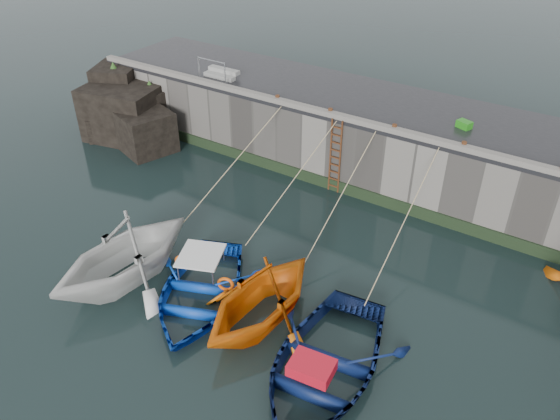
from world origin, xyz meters
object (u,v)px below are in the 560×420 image
Objects in this scene: boat_near_blue at (199,298)px; boat_near_blacktrim at (261,320)px; boat_near_white at (128,278)px; bollard_c at (394,128)px; bollard_d at (464,145)px; boat_near_navy at (322,373)px; bollard_b at (330,112)px; bollard_a at (277,98)px; ladder at (335,157)px; fish_crate at (464,124)px.

boat_near_blue is 1.11× the size of boat_near_blacktrim.
boat_near_white is 1.13× the size of boat_near_blacktrim.
boat_near_blue is at bearing -107.19° from bollard_c.
boat_near_blacktrim is 9.27m from bollard_d.
bollard_d reaches higher than boat_near_blacktrim.
boat_near_blacktrim is at bearing 16.81° from boat_near_white.
boat_near_navy is at bearing -12.64° from boat_near_blacktrim.
boat_near_white is at bearing -105.54° from bollard_b.
bollard_d is (0.46, 8.85, 3.30)m from boat_near_navy.
bollard_c is at bearing 50.38° from boat_near_blue.
boat_near_navy is 11.96m from bollard_a.
ladder is at bearing -171.33° from bollard_c.
fish_crate reaches higher than boat_near_blue.
bollard_d reaches higher than boat_near_white.
boat_near_blacktrim is at bearing -59.43° from bollard_a.
bollard_c is 1.00× the size of bollard_d.
boat_near_navy is 10.66× the size of fish_crate.
boat_near_blacktrim is 16.42× the size of bollard_d.
bollard_a and bollard_b have the same top height.
ladder is 3.47m from bollard_a.
bollard_b reaches higher than fish_crate.
ladder is at bearing -6.38° from bollard_a.
bollard_a is 1.00× the size of bollard_d.
bollard_c reaches higher than boat_near_blue.
bollard_b reaches higher than boat_near_blacktrim.
fish_crate reaches higher than boat_near_blacktrim.
boat_near_blue is 9.41m from bollard_a.
boat_near_blue is 9.41m from bollard_c.
fish_crate is (4.26, 2.07, 1.71)m from ladder.
boat_near_blue is 18.27× the size of bollard_a.
boat_near_navy is (4.34, -8.51, -1.59)m from ladder.
boat_near_blacktrim is 10.68m from fish_crate.
ladder reaches higher than boat_near_blue.
ladder is 0.63× the size of boat_near_blue.
bollard_c is (2.70, 0.00, 0.00)m from bollard_b.
boat_near_blue is 0.90× the size of boat_near_navy.
bollard_d is at bearing -52.43° from fish_crate.
ladder reaches higher than boat_near_navy.
bollard_a is at bearing 180.00° from bollard_b.
bollard_b is 1.00× the size of bollard_c.
boat_near_white is at bearing -90.02° from bollard_a.
bollard_c is at bearing 90.42° from boat_near_blacktrim.
bollard_b is at bearing 80.86° from boat_near_white.
ladder is 0.56× the size of boat_near_navy.
bollard_a is (-2.60, 8.42, 3.30)m from boat_near_blue.
bollard_a is at bearing 122.85° from boat_near_navy.
boat_near_blue is 9.61× the size of fish_crate.
boat_near_navy is 20.26× the size of bollard_a.
bollard_c reaches higher than boat_near_white.
bollard_a reaches higher than boat_near_blacktrim.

